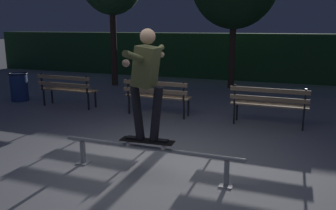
# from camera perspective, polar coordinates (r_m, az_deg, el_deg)

# --- Properties ---
(ground_plane) EXTENTS (90.00, 90.00, 0.00)m
(ground_plane) POSITION_cam_1_polar(r_m,az_deg,el_deg) (5.35, -2.09, -10.21)
(ground_plane) COLOR #99999E
(hedge_backdrop) EXTENTS (24.00, 1.20, 1.82)m
(hedge_backdrop) POSITION_cam_1_polar(r_m,az_deg,el_deg) (14.41, 13.15, 7.71)
(hedge_backdrop) COLOR #234C28
(hedge_backdrop) RESTS_ON ground
(grind_rail) EXTENTS (2.74, 0.18, 0.42)m
(grind_rail) POSITION_cam_1_polar(r_m,az_deg,el_deg) (5.04, -3.11, -7.74)
(grind_rail) COLOR #9E9EA3
(grind_rail) RESTS_ON ground
(skateboard) EXTENTS (0.79, 0.24, 0.09)m
(skateboard) POSITION_cam_1_polar(r_m,az_deg,el_deg) (5.00, -3.42, -5.91)
(skateboard) COLOR black
(skateboard) RESTS_ON grind_rail
(skateboarder) EXTENTS (0.62, 1.41, 1.56)m
(skateboarder) POSITION_cam_1_polar(r_m,az_deg,el_deg) (4.78, -3.54, 4.77)
(skateboarder) COLOR black
(skateboarder) RESTS_ON skateboard
(park_bench_leftmost) EXTENTS (1.61, 0.44, 0.88)m
(park_bench_leftmost) POSITION_cam_1_polar(r_m,az_deg,el_deg) (9.49, -16.21, 2.82)
(park_bench_leftmost) COLOR black
(park_bench_leftmost) RESTS_ON ground
(park_bench_left_center) EXTENTS (1.61, 0.44, 0.88)m
(park_bench_left_center) POSITION_cam_1_polar(r_m,az_deg,el_deg) (8.23, -1.82, 1.87)
(park_bench_left_center) COLOR black
(park_bench_left_center) RESTS_ON ground
(park_bench_right_center) EXTENTS (1.61, 0.44, 0.88)m
(park_bench_right_center) POSITION_cam_1_polar(r_m,az_deg,el_deg) (7.64, 16.15, 0.51)
(park_bench_right_center) COLOR black
(park_bench_right_center) RESTS_ON ground
(trash_can) EXTENTS (0.52, 0.52, 0.80)m
(trash_can) POSITION_cam_1_polar(r_m,az_deg,el_deg) (10.81, -23.15, 2.80)
(trash_can) COLOR navy
(trash_can) RESTS_ON ground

